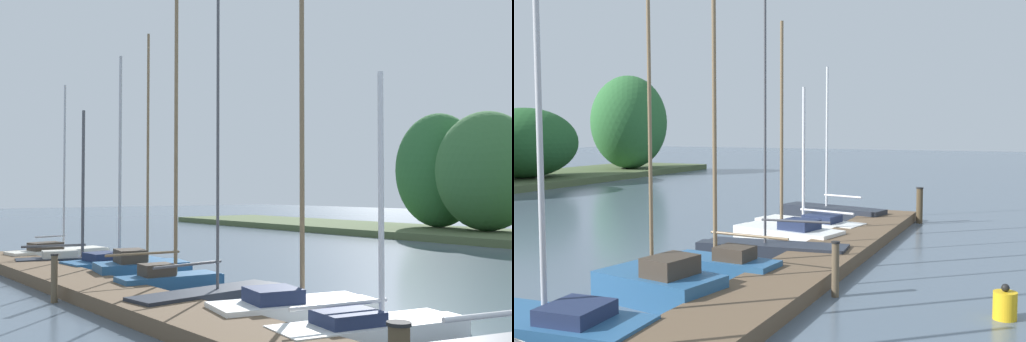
% 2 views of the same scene
% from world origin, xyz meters
% --- Properties ---
extents(dock_pier, '(21.52, 1.80, 0.35)m').
position_xyz_m(dock_pier, '(0.00, 14.04, 0.17)').
color(dock_pier, brown).
rests_on(dock_pier, ground).
extents(sailboat_0, '(1.53, 4.07, 6.89)m').
position_xyz_m(sailboat_0, '(-9.21, 16.04, 0.33)').
color(sailboat_0, silver).
rests_on(sailboat_0, ground).
extents(sailboat_1, '(1.81, 4.22, 5.60)m').
position_xyz_m(sailboat_1, '(-6.74, 15.81, 0.33)').
color(sailboat_1, '#232833').
rests_on(sailboat_1, ground).
extents(sailboat_2, '(1.62, 3.50, 7.34)m').
position_xyz_m(sailboat_2, '(-4.91, 16.45, 0.35)').
color(sailboat_2, '#285684').
rests_on(sailboat_2, ground).
extents(sailboat_3, '(1.79, 2.96, 7.50)m').
position_xyz_m(sailboat_3, '(-2.26, 16.15, 0.41)').
color(sailboat_3, '#285684').
rests_on(sailboat_3, ground).
extents(sailboat_4, '(1.17, 3.33, 8.05)m').
position_xyz_m(sailboat_4, '(-0.04, 15.86, 0.48)').
color(sailboat_4, '#285684').
rests_on(sailboat_4, ground).
extents(sailboat_5, '(1.43, 4.27, 8.37)m').
position_xyz_m(sailboat_5, '(2.39, 15.65, 0.30)').
color(sailboat_5, '#232833').
rests_on(sailboat_5, ground).
extents(sailboat_6, '(2.02, 3.78, 6.83)m').
position_xyz_m(sailboat_6, '(4.77, 16.13, 0.36)').
color(sailboat_6, white).
rests_on(sailboat_6, ground).
extents(sailboat_7, '(1.87, 4.09, 4.95)m').
position_xyz_m(sailboat_7, '(6.90, 16.17, 0.28)').
color(sailboat_7, white).
rests_on(sailboat_7, ground).
extents(mooring_piling_1, '(0.19, 0.19, 1.19)m').
position_xyz_m(mooring_piling_1, '(-0.48, 12.86, 0.60)').
color(mooring_piling_1, brown).
rests_on(mooring_piling_1, ground).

